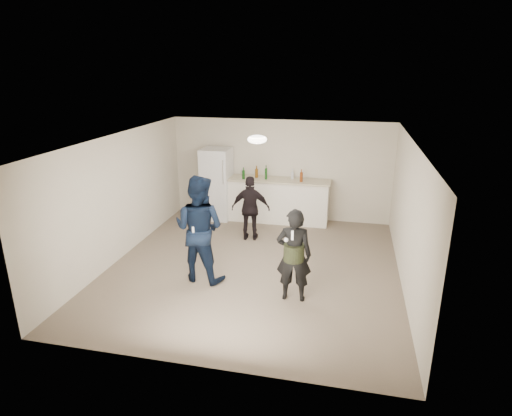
% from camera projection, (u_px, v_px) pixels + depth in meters
% --- Properties ---
extents(floor, '(6.00, 6.00, 0.00)m').
position_uv_depth(floor, '(254.00, 267.00, 8.36)').
color(floor, '#6B5B4C').
rests_on(floor, ground).
extents(ceiling, '(6.00, 6.00, 0.00)m').
position_uv_depth(ceiling, '(254.00, 139.00, 7.57)').
color(ceiling, silver).
rests_on(ceiling, wall_back).
extents(wall_back, '(6.00, 0.00, 6.00)m').
position_uv_depth(wall_back, '(280.00, 170.00, 10.74)').
color(wall_back, beige).
rests_on(wall_back, floor).
extents(wall_front, '(6.00, 0.00, 6.00)m').
position_uv_depth(wall_front, '(199.00, 282.00, 5.18)').
color(wall_front, beige).
rests_on(wall_front, floor).
extents(wall_left, '(0.00, 6.00, 6.00)m').
position_uv_depth(wall_left, '(120.00, 197.00, 8.53)').
color(wall_left, beige).
rests_on(wall_left, floor).
extents(wall_right, '(0.00, 6.00, 6.00)m').
position_uv_depth(wall_right, '(408.00, 217.00, 7.40)').
color(wall_right, beige).
rests_on(wall_right, floor).
extents(counter, '(2.60, 0.56, 1.05)m').
position_uv_depth(counter, '(276.00, 201.00, 10.67)').
color(counter, white).
rests_on(counter, floor).
extents(counter_top, '(2.68, 0.64, 0.04)m').
position_uv_depth(counter_top, '(276.00, 180.00, 10.50)').
color(counter_top, beige).
rests_on(counter_top, counter).
extents(fridge, '(0.70, 0.70, 1.80)m').
position_uv_depth(fridge, '(217.00, 184.00, 10.80)').
color(fridge, white).
rests_on(fridge, floor).
extents(fridge_handle, '(0.02, 0.02, 0.60)m').
position_uv_depth(fridge_handle, '(223.00, 172.00, 10.27)').
color(fridge_handle, silver).
rests_on(fridge_handle, fridge).
extents(ceiling_dome, '(0.36, 0.36, 0.16)m').
position_uv_depth(ceiling_dome, '(257.00, 139.00, 7.86)').
color(ceiling_dome, white).
rests_on(ceiling_dome, ceiling).
extents(shaker, '(0.08, 0.08, 0.17)m').
position_uv_depth(shaker, '(243.00, 173.00, 10.78)').
color(shaker, silver).
rests_on(shaker, counter_top).
extents(man, '(1.05, 0.88, 1.96)m').
position_uv_depth(man, '(199.00, 229.00, 7.62)').
color(man, '#0E1F3B').
rests_on(man, floor).
extents(woman, '(0.60, 0.42, 1.60)m').
position_uv_depth(woman, '(294.00, 255.00, 6.97)').
color(woman, black).
rests_on(woman, floor).
extents(camo_shorts, '(0.34, 0.34, 0.28)m').
position_uv_depth(camo_shorts, '(294.00, 252.00, 6.96)').
color(camo_shorts, '#293618').
rests_on(camo_shorts, woman).
extents(spectator, '(0.89, 0.43, 1.46)m').
position_uv_depth(spectator, '(251.00, 208.00, 9.48)').
color(spectator, black).
rests_on(spectator, floor).
extents(remote_man, '(0.04, 0.04, 0.15)m').
position_uv_depth(remote_man, '(193.00, 231.00, 7.33)').
color(remote_man, white).
rests_on(remote_man, man).
extents(nunchuk_man, '(0.07, 0.07, 0.07)m').
position_uv_depth(nunchuk_man, '(201.00, 234.00, 7.36)').
color(nunchuk_man, white).
rests_on(nunchuk_man, man).
extents(remote_woman, '(0.04, 0.04, 0.15)m').
position_uv_depth(remote_woman, '(292.00, 235.00, 6.60)').
color(remote_woman, silver).
rests_on(remote_woman, woman).
extents(nunchuk_woman, '(0.07, 0.07, 0.07)m').
position_uv_depth(nunchuk_woman, '(286.00, 240.00, 6.68)').
color(nunchuk_woman, silver).
rests_on(nunchuk_woman, woman).
extents(bottle_cluster, '(1.49, 0.34, 0.27)m').
position_uv_depth(bottle_cluster, '(271.00, 175.00, 10.45)').
color(bottle_cluster, silver).
rests_on(bottle_cluster, counter_top).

